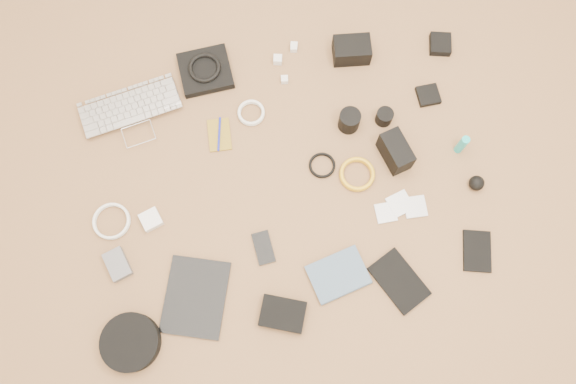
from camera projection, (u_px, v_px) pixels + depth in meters
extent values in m
cube|color=#8F6342|center=(286.00, 187.00, 2.03)|extent=(4.00, 4.00, 0.04)
imported|color=#BABBBF|center=(134.00, 119.00, 2.07)|extent=(0.40, 0.30, 0.03)
cube|color=black|center=(205.00, 71.00, 2.12)|extent=(0.19, 0.18, 0.03)
torus|color=black|center=(205.00, 68.00, 2.10)|extent=(0.16, 0.16, 0.02)
cube|color=silver|center=(278.00, 60.00, 2.14)|extent=(0.04, 0.04, 0.03)
cube|color=silver|center=(294.00, 48.00, 2.15)|extent=(0.03, 0.03, 0.02)
cube|color=silver|center=(294.00, 46.00, 2.15)|extent=(0.03, 0.03, 0.02)
cube|color=silver|center=(284.00, 80.00, 2.12)|extent=(0.03, 0.03, 0.02)
cube|color=black|center=(352.00, 50.00, 2.12)|extent=(0.15, 0.12, 0.08)
cube|color=black|center=(440.00, 44.00, 2.15)|extent=(0.10, 0.11, 0.03)
cube|color=olive|center=(219.00, 135.00, 2.06)|extent=(0.09, 0.13, 0.01)
cylinder|color=#151CAE|center=(219.00, 134.00, 2.06)|extent=(0.04, 0.13, 0.01)
torus|color=white|center=(251.00, 113.00, 2.08)|extent=(0.11, 0.11, 0.01)
cylinder|color=black|center=(349.00, 120.00, 2.04)|extent=(0.08, 0.08, 0.08)
cylinder|color=black|center=(384.00, 117.00, 2.06)|extent=(0.07, 0.07, 0.06)
cube|color=black|center=(428.00, 95.00, 2.10)|extent=(0.08, 0.08, 0.02)
cube|color=silver|center=(151.00, 220.00, 1.96)|extent=(0.08, 0.08, 0.03)
torus|color=white|center=(112.00, 222.00, 1.97)|extent=(0.15, 0.15, 0.01)
torus|color=black|center=(322.00, 166.00, 2.03)|extent=(0.12, 0.12, 0.01)
torus|color=gold|center=(357.00, 175.00, 2.02)|extent=(0.17, 0.17, 0.01)
cube|color=black|center=(395.00, 152.00, 1.99)|extent=(0.10, 0.15, 0.10)
cylinder|color=#1BB3B1|center=(462.00, 145.00, 2.00)|extent=(0.04, 0.04, 0.10)
cube|color=#5B5A5F|center=(118.00, 264.00, 1.92)|extent=(0.09, 0.12, 0.03)
cube|color=black|center=(196.00, 297.00, 1.90)|extent=(0.28, 0.32, 0.01)
cube|color=black|center=(264.00, 248.00, 1.95)|extent=(0.06, 0.12, 0.01)
cube|color=silver|center=(386.00, 213.00, 1.98)|extent=(0.07, 0.07, 0.01)
cube|color=silver|center=(400.00, 204.00, 1.99)|extent=(0.10, 0.10, 0.01)
cube|color=silver|center=(415.00, 207.00, 1.99)|extent=(0.08, 0.08, 0.01)
sphere|color=black|center=(477.00, 183.00, 1.99)|extent=(0.07, 0.07, 0.05)
cylinder|color=black|center=(131.00, 342.00, 1.84)|extent=(0.20, 0.20, 0.05)
cube|color=black|center=(283.00, 314.00, 1.87)|extent=(0.18, 0.16, 0.04)
imported|color=#435972|center=(347.00, 294.00, 1.90)|extent=(0.21, 0.18, 0.02)
cube|color=black|center=(399.00, 281.00, 1.91)|extent=(0.19, 0.23, 0.01)
cube|color=black|center=(477.00, 251.00, 1.94)|extent=(0.13, 0.17, 0.01)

